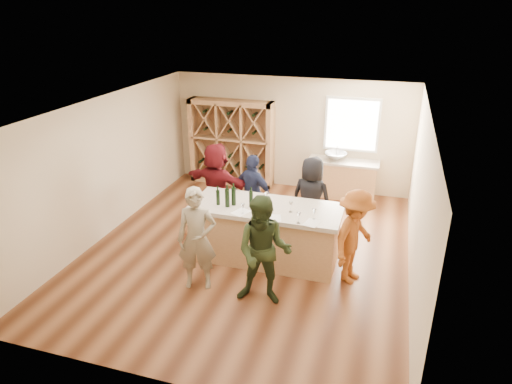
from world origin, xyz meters
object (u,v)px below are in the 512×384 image
(wine_bottle_b, at_px, (227,198))
(person_server, at_px, (355,237))
(person_near_right, at_px, (264,252))
(wine_bottle_a, at_px, (218,198))
(wine_rack, at_px, (231,143))
(sink, at_px, (336,156))
(person_near_left, at_px, (197,239))
(tasting_counter_base, at_px, (266,235))
(person_far_right, at_px, (311,199))
(person_far_left, at_px, (217,185))
(wine_bottle_e, at_px, (251,199))
(wine_bottle_c, at_px, (234,196))
(person_far_mid, at_px, (253,194))

(wine_bottle_b, xyz_separation_m, person_server, (2.28, -0.03, -0.41))
(wine_bottle_b, height_order, person_near_right, person_near_right)
(wine_bottle_a, bearing_deg, wine_rack, 106.21)
(wine_rack, xyz_separation_m, wine_bottle_a, (1.07, -3.67, 0.12))
(sink, height_order, person_near_left, person_near_left)
(tasting_counter_base, xyz_separation_m, person_near_left, (-0.84, -1.18, 0.39))
(person_server, relative_size, person_far_right, 0.97)
(sink, height_order, person_far_left, person_far_left)
(sink, distance_m, person_far_right, 2.35)
(wine_bottle_e, height_order, person_far_left, person_far_left)
(wine_bottle_c, relative_size, person_near_left, 0.19)
(wine_rack, xyz_separation_m, person_far_mid, (1.35, -2.45, -0.27))
(person_near_left, relative_size, person_server, 1.06)
(sink, distance_m, person_near_right, 4.71)
(wine_rack, xyz_separation_m, wine_bottle_c, (1.34, -3.60, 0.15))
(wine_bottle_b, relative_size, wine_bottle_c, 1.00)
(sink, distance_m, wine_bottle_a, 3.96)
(wine_bottle_a, bearing_deg, tasting_counter_base, 12.68)
(person_far_left, bearing_deg, tasting_counter_base, 154.92)
(person_near_right, height_order, person_far_left, person_near_right)
(person_server, bearing_deg, person_far_left, 86.97)
(person_near_left, height_order, person_far_right, person_near_left)
(person_far_left, bearing_deg, wine_rack, -64.23)
(tasting_counter_base, relative_size, wine_bottle_c, 7.79)
(person_far_mid, height_order, person_far_left, person_far_left)
(person_near_right, xyz_separation_m, person_far_right, (0.30, 2.35, -0.05))
(sink, height_order, wine_bottle_a, wine_bottle_a)
(person_near_right, bearing_deg, wine_rack, 110.00)
(sink, bearing_deg, wine_bottle_b, -111.71)
(tasting_counter_base, distance_m, person_server, 1.67)
(tasting_counter_base, distance_m, wine_bottle_b, 1.02)
(sink, bearing_deg, person_server, -77.21)
(wine_bottle_b, distance_m, person_near_right, 1.49)
(sink, bearing_deg, wine_bottle_c, -111.09)
(person_server, distance_m, person_far_mid, 2.53)
(wine_bottle_a, xyz_separation_m, person_near_left, (0.01, -0.99, -0.33))
(person_near_left, bearing_deg, wine_bottle_e, 45.79)
(wine_rack, distance_m, tasting_counter_base, 4.02)
(sink, xyz_separation_m, tasting_counter_base, (-0.78, -3.41, -0.51))
(wine_bottle_b, height_order, person_far_mid, person_far_mid)
(person_far_mid, bearing_deg, person_near_right, 132.84)
(sink, relative_size, person_far_right, 0.32)
(wine_bottle_c, height_order, person_far_right, person_far_right)
(wine_bottle_a, xyz_separation_m, person_server, (2.46, -0.06, -0.38))
(wine_bottle_e, xyz_separation_m, person_far_mid, (-0.31, 1.13, -0.40))
(person_server, height_order, person_far_left, person_far_left)
(wine_bottle_c, xyz_separation_m, person_far_left, (-0.82, 1.22, -0.34))
(wine_rack, height_order, person_near_right, wine_rack)
(person_far_right, bearing_deg, person_near_right, 95.47)
(person_server, bearing_deg, sink, 34.02)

